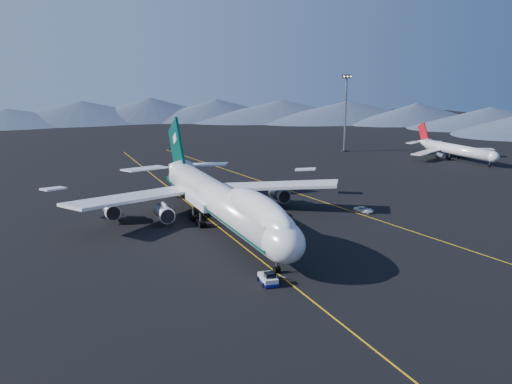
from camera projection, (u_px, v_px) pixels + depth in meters
name	position (u px, v px, depth m)	size (l,w,h in m)	color
ground	(221.00, 229.00, 112.10)	(500.00, 500.00, 0.00)	black
taxiway_line_main	(221.00, 229.00, 112.09)	(0.25, 220.00, 0.01)	orange
taxiway_line_side	(329.00, 204.00, 132.34)	(0.25, 200.00, 0.01)	orange
boeing_747	(220.00, 200.00, 110.87)	(59.62, 72.43, 19.37)	silver
pushback_tug	(268.00, 280.00, 83.84)	(2.80, 4.42, 1.83)	silver
second_jet	(455.00, 150.00, 193.73)	(35.06, 39.61, 11.27)	silver
service_van	(364.00, 210.00, 124.35)	(2.06, 4.46, 1.24)	silver
floodlight_mast	(345.00, 113.00, 210.06)	(3.48, 2.61, 28.14)	black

